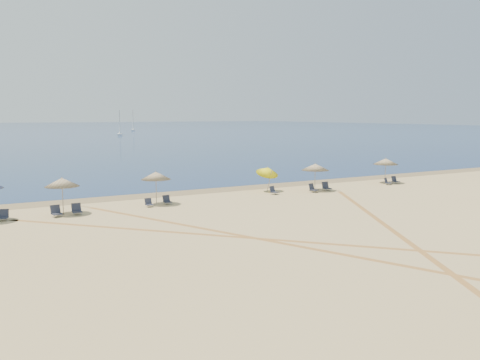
# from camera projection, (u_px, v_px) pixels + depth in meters

# --- Properties ---
(ground) EXTENTS (160.00, 160.00, 0.00)m
(ground) POSITION_uv_depth(u_px,v_px,m) (460.00, 262.00, 21.52)
(ground) COLOR tan
(ground) RESTS_ON ground
(ocean) EXTENTS (500.00, 500.00, 0.00)m
(ocean) POSITION_uv_depth(u_px,v_px,m) (17.00, 129.00, 217.51)
(ocean) COLOR #0C2151
(ocean) RESTS_ON ground
(wet_sand) EXTENTS (500.00, 500.00, 0.00)m
(wet_sand) POSITION_uv_depth(u_px,v_px,m) (218.00, 190.00, 42.42)
(wet_sand) COLOR olive
(wet_sand) RESTS_ON ground
(umbrella_1) EXTENTS (2.19, 2.19, 2.43)m
(umbrella_1) POSITION_uv_depth(u_px,v_px,m) (62.00, 182.00, 31.69)
(umbrella_1) COLOR gray
(umbrella_1) RESTS_ON ground
(umbrella_2) EXTENTS (2.12, 2.12, 2.42)m
(umbrella_2) POSITION_uv_depth(u_px,v_px,m) (156.00, 176.00, 35.22)
(umbrella_2) COLOR gray
(umbrella_2) RESTS_ON ground
(umbrella_3) EXTENTS (1.87, 1.94, 2.36)m
(umbrella_3) POSITION_uv_depth(u_px,v_px,m) (268.00, 171.00, 41.15)
(umbrella_3) COLOR gray
(umbrella_3) RESTS_ON ground
(umbrella_4) EXTENTS (2.32, 2.32, 2.35)m
(umbrella_4) POSITION_uv_depth(u_px,v_px,m) (315.00, 167.00, 41.69)
(umbrella_4) COLOR gray
(umbrella_4) RESTS_ON ground
(umbrella_5) EXTENTS (2.32, 2.32, 2.37)m
(umbrella_5) POSITION_uv_depth(u_px,v_px,m) (386.00, 161.00, 46.38)
(umbrella_5) COLOR gray
(umbrella_5) RESTS_ON ground
(chair_1) EXTENTS (0.73, 0.79, 0.67)m
(chair_1) POSITION_uv_depth(u_px,v_px,m) (3.00, 216.00, 30.05)
(chair_1) COLOR #1E212E
(chair_1) RESTS_ON ground
(chair_2) EXTENTS (0.73, 0.81, 0.73)m
(chair_2) POSITION_uv_depth(u_px,v_px,m) (56.00, 212.00, 31.15)
(chair_2) COLOR #1E212E
(chair_2) RESTS_ON ground
(chair_3) EXTENTS (0.60, 0.70, 0.71)m
(chair_3) POSITION_uv_depth(u_px,v_px,m) (77.00, 210.00, 31.87)
(chair_3) COLOR #1E212E
(chair_3) RESTS_ON ground
(chair_4) EXTENTS (0.53, 0.61, 0.59)m
(chair_4) POSITION_uv_depth(u_px,v_px,m) (149.00, 203.00, 34.53)
(chair_4) COLOR #1E212E
(chair_4) RESTS_ON ground
(chair_5) EXTENTS (0.57, 0.65, 0.64)m
(chair_5) POSITION_uv_depth(u_px,v_px,m) (167.00, 200.00, 35.55)
(chair_5) COLOR #1E212E
(chair_5) RESTS_ON ground
(chair_6) EXTENTS (0.71, 0.77, 0.65)m
(chair_6) POSITION_uv_depth(u_px,v_px,m) (274.00, 191.00, 39.97)
(chair_6) COLOR #1E212E
(chair_6) RESTS_ON ground
(chair_7) EXTENTS (0.78, 0.85, 0.72)m
(chair_7) POSITION_uv_depth(u_px,v_px,m) (313.00, 188.00, 40.99)
(chair_7) COLOR #1E212E
(chair_7) RESTS_ON ground
(chair_8) EXTENTS (0.65, 0.75, 0.73)m
(chair_8) POSITION_uv_depth(u_px,v_px,m) (326.00, 187.00, 41.96)
(chair_8) COLOR #1E212E
(chair_8) RESTS_ON ground
(chair_9) EXTENTS (0.72, 0.76, 0.62)m
(chair_9) POSITION_uv_depth(u_px,v_px,m) (387.00, 182.00, 45.46)
(chair_9) COLOR #1E212E
(chair_9) RESTS_ON ground
(chair_10) EXTENTS (0.56, 0.66, 0.67)m
(chair_10) POSITION_uv_depth(u_px,v_px,m) (395.00, 180.00, 46.33)
(chair_10) COLOR #1E212E
(chair_10) RESTS_ON ground
(sailboat_0) EXTENTS (2.75, 5.43, 7.84)m
(sailboat_0) POSITION_uv_depth(u_px,v_px,m) (120.00, 128.00, 154.80)
(sailboat_0) COLOR white
(sailboat_0) RESTS_ON ocean
(sailboat_2) EXTENTS (2.94, 5.71, 8.25)m
(sailboat_2) POSITION_uv_depth(u_px,v_px,m) (133.00, 124.00, 198.05)
(sailboat_2) COLOR white
(sailboat_2) RESTS_ON ocean
(tire_tracks) EXTENTS (48.55, 42.74, 0.00)m
(tire_tracks) POSITION_uv_depth(u_px,v_px,m) (287.00, 234.00, 26.75)
(tire_tracks) COLOR tan
(tire_tracks) RESTS_ON ground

